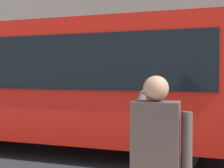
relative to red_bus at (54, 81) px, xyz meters
The scene contains 3 objects.
ground_plane 3.98m from the red_bus, behind, with size 60.00×60.00×0.00m, color #232326.
red_bus is the anchor object (origin of this frame).
pedestrian_photographer 5.18m from the red_bus, 128.18° to the left, with size 0.53×0.52×1.70m.
Camera 1 is at (0.03, 6.83, 1.87)m, focal length 46.85 mm.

